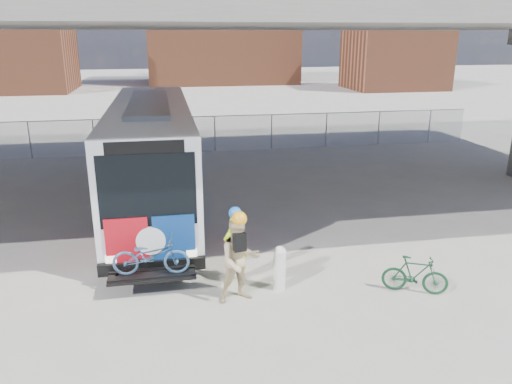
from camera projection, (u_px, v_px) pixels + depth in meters
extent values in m
plane|color=#9E9991|center=(224.00, 242.00, 14.55)|extent=(160.00, 160.00, 0.00)
cube|color=silver|center=(152.00, 151.00, 17.26)|extent=(2.55, 12.00, 3.20)
cube|color=black|center=(151.00, 130.00, 17.54)|extent=(2.61, 11.00, 1.28)
cube|color=black|center=(147.00, 190.00, 11.56)|extent=(2.24, 0.12, 1.76)
cube|color=black|center=(144.00, 147.00, 11.26)|extent=(1.78, 0.12, 0.30)
cube|color=black|center=(152.00, 266.00, 12.04)|extent=(2.55, 0.20, 0.30)
cube|color=#A70C17|center=(127.00, 242.00, 11.77)|extent=(1.00, 0.08, 1.20)
cube|color=navy|center=(174.00, 239.00, 11.96)|extent=(1.00, 0.08, 1.20)
cylinder|color=silver|center=(151.00, 241.00, 11.85)|extent=(0.70, 0.06, 0.70)
cube|color=gray|center=(149.00, 102.00, 16.76)|extent=(1.28, 7.20, 0.14)
cube|color=black|center=(152.00, 275.00, 11.57)|extent=(2.00, 0.70, 0.06)
cylinder|color=black|center=(109.00, 241.00, 13.37)|extent=(0.30, 1.00, 1.00)
cylinder|color=black|center=(196.00, 235.00, 13.77)|extent=(0.30, 1.00, 1.00)
cylinder|color=black|center=(128.00, 163.00, 21.43)|extent=(0.30, 1.00, 1.00)
cylinder|color=black|center=(182.00, 161.00, 21.83)|extent=(0.30, 1.00, 1.00)
cube|color=#A70C17|center=(103.00, 206.00, 13.66)|extent=(0.06, 2.60, 1.70)
cube|color=navy|center=(109.00, 189.00, 15.17)|extent=(0.06, 1.40, 1.70)
cube|color=#A70C17|center=(199.00, 200.00, 14.12)|extent=(0.06, 2.60, 1.70)
cube|color=navy|center=(195.00, 184.00, 15.62)|extent=(0.06, 1.40, 1.70)
imported|color=#3A5C81|center=(151.00, 256.00, 11.42)|extent=(1.81, 0.79, 0.92)
cube|color=#605E59|center=(205.00, 4.00, 16.27)|extent=(40.00, 16.00, 1.50)
cylinder|color=gray|center=(30.00, 140.00, 24.15)|extent=(0.06, 0.06, 1.80)
cylinder|color=gray|center=(115.00, 137.00, 24.84)|extent=(0.06, 0.06, 1.80)
cylinder|color=gray|center=(195.00, 135.00, 25.53)|extent=(0.06, 0.06, 1.80)
cylinder|color=gray|center=(272.00, 132.00, 26.23)|extent=(0.06, 0.06, 1.80)
cylinder|color=gray|center=(344.00, 130.00, 26.92)|extent=(0.06, 0.06, 1.80)
cylinder|color=gray|center=(413.00, 127.00, 27.61)|extent=(0.06, 0.06, 1.80)
plane|color=gray|center=(195.00, 135.00, 25.53)|extent=(30.00, 0.00, 30.00)
cube|color=gray|center=(195.00, 117.00, 25.26)|extent=(30.00, 0.05, 0.04)
cube|color=brown|center=(0.00, 43.00, 52.13)|extent=(14.00, 10.00, 10.00)
cube|color=brown|center=(220.00, 33.00, 62.56)|extent=(18.00, 12.00, 12.00)
cube|color=brown|center=(395.00, 52.00, 55.02)|extent=(10.00, 8.00, 8.00)
cylinder|color=white|center=(280.00, 271.00, 11.73)|extent=(0.29, 0.29, 0.96)
sphere|color=white|center=(280.00, 252.00, 11.58)|extent=(0.29, 0.29, 0.29)
imported|color=#B6E418|center=(236.00, 248.00, 12.02)|extent=(0.74, 0.61, 1.75)
sphere|color=blue|center=(235.00, 213.00, 11.75)|extent=(0.30, 0.30, 0.30)
imported|color=#CBB282|center=(240.00, 261.00, 11.10)|extent=(1.06, 0.89, 1.95)
sphere|color=#FFA61A|center=(239.00, 219.00, 10.80)|extent=(0.34, 0.34, 0.34)
cube|color=black|center=(240.00, 242.00, 10.75)|extent=(0.30, 0.21, 0.40)
imported|color=#133D22|center=(415.00, 275.00, 11.59)|extent=(1.54, 1.02, 0.90)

